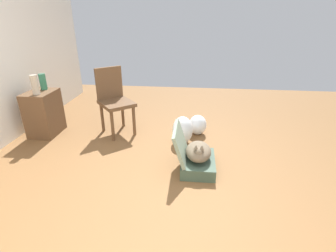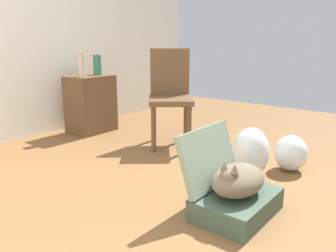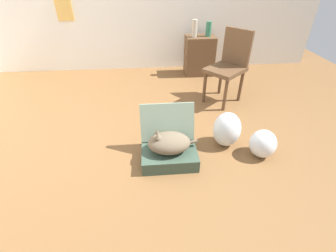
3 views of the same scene
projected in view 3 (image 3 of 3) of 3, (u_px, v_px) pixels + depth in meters
The scene contains 10 objects.
ground_plane at pixel (130, 141), 2.56m from camera, with size 7.68×7.68×0.00m, color brown.
suitcase_base at pixel (169, 156), 2.26m from camera, with size 0.52×0.37×0.13m, color #384C3D.
suitcase_lid at pixel (167, 122), 2.29m from camera, with size 0.52×0.37×0.04m, color gray.
cat at pixel (168, 143), 2.17m from camera, with size 0.47×0.28×0.22m.
plastic_bag_white at pixel (227, 129), 2.41m from camera, with size 0.28×0.27×0.38m, color silver.
plastic_bag_clear at pixel (263, 144), 2.29m from camera, with size 0.26×0.25×0.29m, color silver.
side_table at pixel (199, 56), 3.98m from camera, with size 0.47×0.36×0.63m, color brown.
vase_tall at pixel (194, 28), 3.69m from camera, with size 0.09×0.09×0.26m, color #B7AD99.
vase_short at pixel (209, 29), 3.74m from camera, with size 0.09×0.09×0.22m, color #2D7051.
chair at pixel (229, 65), 3.07m from camera, with size 0.62×0.62×0.93m.
Camera 3 is at (0.23, -2.05, 1.58)m, focal length 25.16 mm.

